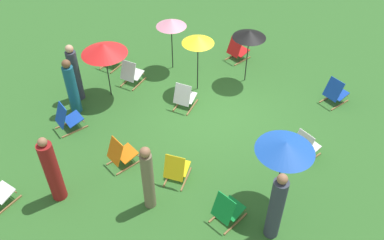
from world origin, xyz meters
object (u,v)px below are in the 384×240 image
object	(u,v)px
person_0	(52,171)
person_4	(75,74)
deckchair_7	(67,118)
umbrella_3	(198,40)
deckchair_8	(227,210)
person_2	(72,88)
deckchair_0	(121,154)
deckchair_3	(131,74)
deckchair_10	(176,169)
umbrella_1	(249,34)
person_1	(148,179)
deckchair_1	(335,92)
person_3	(276,208)
deckchair_4	(185,97)
umbrella_0	(104,49)
umbrella_4	(171,23)
deckchair_6	(237,50)
umbrella_2	(286,147)
deckchair_11	(305,146)
deckchair_9	(110,57)

from	to	relation	value
person_0	person_4	xyz separation A→B (m)	(2.38, -2.81, -0.01)
deckchair_7	umbrella_3	bearing A→B (deg)	-100.04
deckchair_8	person_2	xyz separation A→B (m)	(5.48, -0.65, 0.45)
deckchair_0	deckchair_3	distance (m)	3.37
deckchair_10	person_4	xyz separation A→B (m)	(4.27, -0.83, 0.49)
umbrella_1	person_2	size ratio (longest dim) A/B	1.02
umbrella_1	person_1	distance (m)	5.49
deckchair_3	person_0	world-z (taller)	person_0
deckchair_1	person_0	xyz separation A→B (m)	(3.83, 6.99, 0.50)
umbrella_3	person_3	bearing A→B (deg)	142.35
deckchair_0	person_0	world-z (taller)	person_0
deckchair_4	umbrella_0	bearing A→B (deg)	9.31
umbrella_4	deckchair_0	bearing A→B (deg)	111.23
deckchair_1	umbrella_0	xyz separation A→B (m)	(5.56, 3.53, 1.22)
deckchair_7	person_4	distance (m)	1.46
deckchair_10	deckchair_3	bearing A→B (deg)	-51.00
person_1	deckchair_6	bearing A→B (deg)	167.16
deckchair_0	person_4	world-z (taller)	person_4
deckchair_8	umbrella_0	bearing A→B (deg)	-10.14
deckchair_8	deckchair_7	bearing A→B (deg)	8.59
deckchair_1	deckchair_6	distance (m)	3.50
umbrella_3	umbrella_4	distance (m)	1.40
deckchair_8	umbrella_0	xyz separation A→B (m)	(5.21, -1.77, 1.22)
deckchair_7	umbrella_0	size ratio (longest dim) A/B	0.50
umbrella_4	person_3	size ratio (longest dim) A/B	0.93
deckchair_3	deckchair_4	bearing A→B (deg)	172.90
person_2	umbrella_4	bearing A→B (deg)	-67.55
deckchair_0	umbrella_2	world-z (taller)	umbrella_2
deckchair_11	umbrella_2	world-z (taller)	umbrella_2
deckchair_10	deckchair_11	xyz separation A→B (m)	(-2.14, -2.47, 0.00)
deckchair_4	deckchair_10	world-z (taller)	same
deckchair_7	umbrella_1	xyz separation A→B (m)	(-2.74, -4.75, 1.26)
deckchair_7	person_1	world-z (taller)	person_1
deckchair_3	umbrella_0	world-z (taller)	umbrella_0
umbrella_3	person_3	xyz separation A→B (m)	(-4.21, 3.25, -0.82)
deckchair_9	deckchair_11	xyz separation A→B (m)	(-6.79, 0.08, 0.00)
deckchair_3	umbrella_0	bearing A→B (deg)	71.05
deckchair_6	person_4	world-z (taller)	person_4
deckchair_0	person_4	bearing A→B (deg)	-10.12
umbrella_1	person_0	distance (m)	6.59
deckchair_6	deckchair_7	world-z (taller)	same
deckchair_4	person_3	world-z (taller)	person_3
deckchair_9	deckchair_10	size ratio (longest dim) A/B	0.96
deckchair_4	deckchair_0	bearing A→B (deg)	79.96
umbrella_0	person_4	world-z (taller)	person_4
deckchair_1	umbrella_3	xyz separation A→B (m)	(3.62, 1.78, 1.34)
deckchair_3	deckchair_6	size ratio (longest dim) A/B	0.98
umbrella_4	deckchair_1	bearing A→B (deg)	-165.14
deckchair_4	person_1	size ratio (longest dim) A/B	0.46
deckchair_4	deckchair_11	size ratio (longest dim) A/B	0.97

